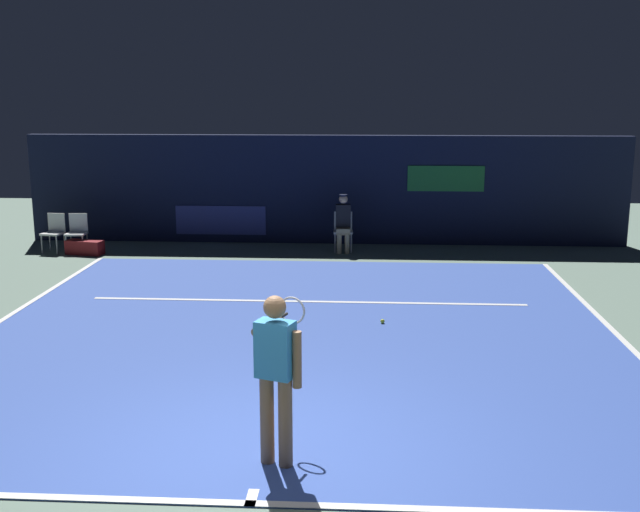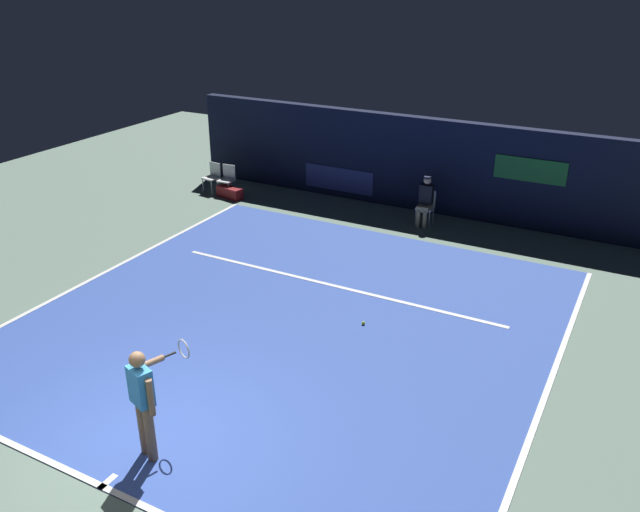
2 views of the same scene
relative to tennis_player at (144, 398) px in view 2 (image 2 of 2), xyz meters
name	(u,v)px [view 2 (image 2 of 2)]	position (x,y,z in m)	size (l,w,h in m)	color
ground_plane	(291,322)	(-0.16, 4.18, -0.99)	(28.97, 28.97, 0.00)	slate
court_surface	(291,322)	(-0.16, 4.18, -0.98)	(9.75, 10.05, 0.01)	#3856B2
line_baseline	(102,486)	(-0.16, -0.80, -0.97)	(9.75, 0.10, 0.01)	white
line_sideline_left	(547,392)	(4.67, 4.18, -0.97)	(0.10, 10.05, 0.01)	white
line_sideline_right	(108,271)	(-4.98, 4.18, -0.97)	(0.10, 10.05, 0.01)	white
line_service	(333,285)	(-0.16, 5.94, -0.97)	(7.60, 0.10, 0.01)	white
line_centre_mark	(108,482)	(-0.16, -0.70, -0.97)	(0.10, 0.30, 0.01)	white
back_wall	(423,165)	(-0.16, 11.40, 0.31)	(14.40, 0.33, 2.60)	#141933
tennis_player	(144,398)	(0.00, 0.00, 0.00)	(0.50, 1.05, 1.73)	#8C6647
line_judge_on_chair	(425,200)	(0.33, 10.32, -0.30)	(0.46, 0.54, 1.32)	white
courtside_chair_near	(227,178)	(-5.74, 9.90, -0.49)	(0.46, 0.44, 0.88)	white
courtside_chair_far	(213,176)	(-6.28, 9.89, -0.49)	(0.49, 0.47, 0.88)	white
tennis_ball	(363,323)	(1.13, 4.73, -0.94)	(0.07, 0.07, 0.07)	#CCE033
equipment_bag	(230,192)	(-5.50, 9.67, -0.83)	(0.84, 0.32, 0.32)	maroon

